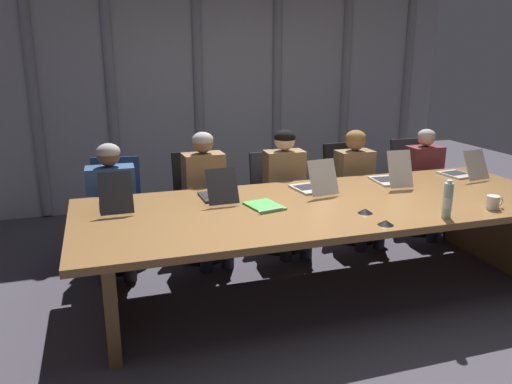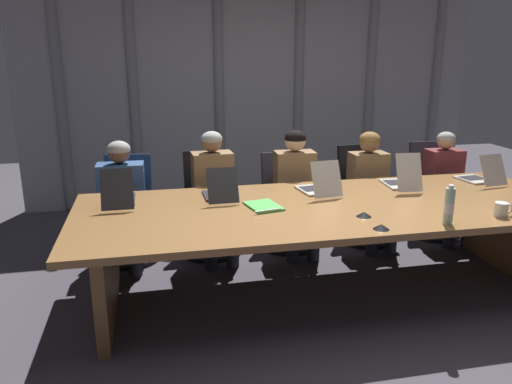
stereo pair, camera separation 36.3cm
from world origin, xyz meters
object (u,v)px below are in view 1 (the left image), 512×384
Objects in this scene: person_right_end at (428,176)px; spiral_notepad at (265,206)px; person_right_mid at (358,179)px; conference_mic_left_side at (365,211)px; office_chair_left_mid at (200,217)px; person_center at (287,183)px; laptop_right_end at (463,171)px; conference_mic_middle at (386,223)px; laptop_left_mid at (218,193)px; laptop_center at (314,185)px; office_chair_left_end at (117,226)px; office_chair_center at (277,211)px; coffee_mug_near at (493,202)px; laptop_left_end at (116,200)px; person_left_mid at (206,190)px; laptop_right_mid at (391,177)px; water_bottle_primary at (448,201)px; person_left_end at (112,200)px; office_chair_right_end at (414,196)px; office_chair_right_mid at (350,203)px.

person_right_end reaches higher than spiral_notepad.
person_right_mid is 10.16× the size of conference_mic_left_side.
office_chair_left_mid is 0.88m from person_center.
person_right_end is (0.03, 0.53, -0.17)m from laptop_right_end.
person_right_end is 9.91× the size of conference_mic_middle.
laptop_center reaches higher than laptop_left_mid.
person_right_mid is (0.75, 0.58, -0.15)m from laptop_center.
spiral_notepad is at bearing 111.58° from laptop_center.
person_right_mid is at bearing 94.84° from office_chair_left_end.
coffee_mug_near is at bearing 33.47° from office_chair_center.
laptop_center is 1.68m from person_right_end.
laptop_center is 0.39× the size of person_center.
laptop_right_end is at bearing -95.42° from laptop_center.
person_left_mid is at bearing -55.98° from laptop_left_end.
water_bottle_primary is at bearing 176.11° from laptop_right_mid.
person_left_end is 0.95× the size of person_left_mid.
person_left_mid reaches higher than office_chair_left_end.
person_left_mid reaches higher than laptop_right_end.
person_right_end is at bearing 84.71° from office_chair_left_mid.
laptop_left_end is 4.25× the size of conference_mic_middle.
person_left_mid is 1.77m from conference_mic_middle.
office_chair_left_mid is 0.35m from person_left_mid.
office_chair_center is 1.60m from person_left_end.
conference_mic_middle is at bearing 7.46° from person_center.
laptop_right_mid is 0.79m from laptop_right_end.
laptop_right_mid is 0.96m from water_bottle_primary.
office_chair_right_end is at bearing -6.64° from laptop_right_end.
laptop_right_mid is 0.57m from person_right_mid.
laptop_right_end is 4.06× the size of conference_mic_left_side.
office_chair_right_mid is at bearing 175.96° from person_right_mid.
person_center reaches higher than office_chair_right_end.
conference_mic_middle is (0.14, -1.51, 0.09)m from person_center.
laptop_center reaches higher than spiral_notepad.
person_left_end reaches higher than office_chair_right_end.
spiral_notepad is at bearing -67.04° from person_right_end.
coffee_mug_near is (2.68, -1.59, 0.43)m from office_chair_left_end.
person_right_mid is at bearing -77.13° from laptop_left_end.
laptop_right_end is 0.47× the size of office_chair_left_mid.
person_right_end is 3.96× the size of water_bottle_primary.
spiral_notepad is at bearing -106.88° from laptop_left_end.
office_chair_center is at bearing -87.86° from office_chair_right_end.
person_left_end is at bearing -91.08° from person_right_mid.
laptop_left_end reaches higher than conference_mic_left_side.
office_chair_center is 1.66m from person_right_end.
office_chair_right_mid is at bearing 88.72° from office_chair_left_mid.
person_right_end is (0.82, -0.17, 0.26)m from office_chair_right_mid.
office_chair_right_mid is at bearing 65.52° from conference_mic_left_side.
person_left_end is at bearing -2.07° from office_chair_left_end.
person_left_end is 2.31m from conference_mic_middle.
laptop_right_mid is 0.40× the size of person_left_mid.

